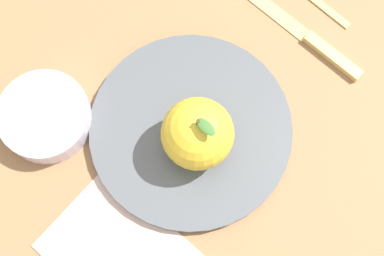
{
  "coord_description": "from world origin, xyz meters",
  "views": [
    {
      "loc": [
        0.1,
        -0.17,
        0.64
      ],
      "look_at": [
        0.0,
        -0.03,
        0.02
      ],
      "focal_mm": 51.13,
      "sensor_mm": 36.0,
      "label": 1
    }
  ],
  "objects_px": {
    "side_bowl": "(45,116)",
    "linen_napkin": "(119,252)",
    "dinner_plate": "(192,131)",
    "knife": "(303,33)",
    "apple": "(197,134)"
  },
  "relations": [
    {
      "from": "side_bowl",
      "to": "linen_napkin",
      "type": "bearing_deg",
      "value": -24.69
    },
    {
      "from": "side_bowl",
      "to": "dinner_plate",
      "type": "bearing_deg",
      "value": 30.37
    },
    {
      "from": "dinner_plate",
      "to": "linen_napkin",
      "type": "bearing_deg",
      "value": -85.29
    },
    {
      "from": "dinner_plate",
      "to": "knife",
      "type": "distance_m",
      "value": 0.19
    },
    {
      "from": "dinner_plate",
      "to": "side_bowl",
      "type": "height_order",
      "value": "side_bowl"
    },
    {
      "from": "side_bowl",
      "to": "linen_napkin",
      "type": "xyz_separation_m",
      "value": [
        0.16,
        -0.08,
        -0.02
      ]
    },
    {
      "from": "dinner_plate",
      "to": "knife",
      "type": "bearing_deg",
      "value": 77.65
    },
    {
      "from": "apple",
      "to": "linen_napkin",
      "type": "bearing_deg",
      "value": -90.34
    },
    {
      "from": "dinner_plate",
      "to": "knife",
      "type": "xyz_separation_m",
      "value": [
        0.04,
        0.19,
        -0.0
      ]
    },
    {
      "from": "side_bowl",
      "to": "knife",
      "type": "relative_size",
      "value": 0.49
    },
    {
      "from": "dinner_plate",
      "to": "side_bowl",
      "type": "relative_size",
      "value": 2.23
    },
    {
      "from": "linen_napkin",
      "to": "knife",
      "type": "bearing_deg",
      "value": 85.53
    },
    {
      "from": "dinner_plate",
      "to": "linen_napkin",
      "type": "height_order",
      "value": "dinner_plate"
    },
    {
      "from": "side_bowl",
      "to": "knife",
      "type": "height_order",
      "value": "side_bowl"
    },
    {
      "from": "dinner_plate",
      "to": "linen_napkin",
      "type": "distance_m",
      "value": 0.16
    }
  ]
}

